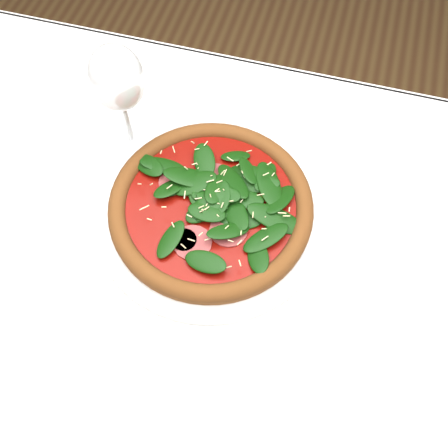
# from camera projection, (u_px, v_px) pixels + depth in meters

# --- Properties ---
(ground) EXTENTS (6.00, 6.00, 0.00)m
(ground) POSITION_uv_depth(u_px,v_px,m) (233.00, 375.00, 1.38)
(ground) COLOR brown
(ground) RESTS_ON ground
(dining_table) EXTENTS (1.21, 0.81, 0.75)m
(dining_table) POSITION_uv_depth(u_px,v_px,m) (239.00, 289.00, 0.81)
(dining_table) COLOR white
(dining_table) RESTS_ON ground
(plate) EXTENTS (0.35, 0.35, 0.02)m
(plate) POSITION_uv_depth(u_px,v_px,m) (211.00, 211.00, 0.76)
(plate) COLOR silver
(plate) RESTS_ON dining_table
(pizza) EXTENTS (0.39, 0.39, 0.04)m
(pizza) POSITION_uv_depth(u_px,v_px,m) (211.00, 204.00, 0.74)
(pizza) COLOR brown
(pizza) RESTS_ON plate
(wine_glass) EXTENTS (0.08, 0.08, 0.20)m
(wine_glass) POSITION_uv_depth(u_px,v_px,m) (117.00, 81.00, 0.71)
(wine_glass) COLOR white
(wine_glass) RESTS_ON dining_table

